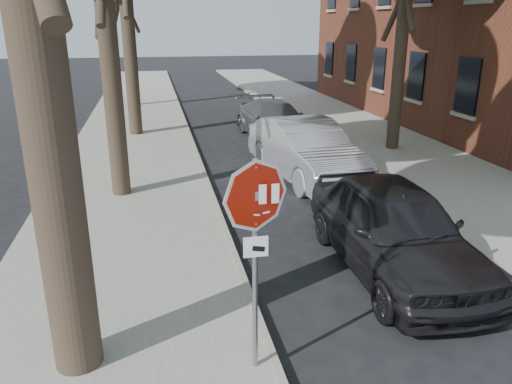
{
  "coord_description": "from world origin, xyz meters",
  "views": [
    {
      "loc": [
        -1.71,
        -4.97,
        4.08
      ],
      "look_at": [
        -0.51,
        0.86,
        2.05
      ],
      "focal_mm": 35.0,
      "sensor_mm": 36.0,
      "label": 1
    }
  ],
  "objects_px": {
    "stop_sign": "(256,227)",
    "car_a": "(394,228)",
    "car_b": "(306,150)",
    "car_c": "(274,120)"
  },
  "relations": [
    {
      "from": "stop_sign",
      "to": "car_a",
      "type": "xyz_separation_m",
      "value": [
        2.86,
        2.23,
        -1.17
      ]
    },
    {
      "from": "stop_sign",
      "to": "car_a",
      "type": "height_order",
      "value": "stop_sign"
    },
    {
      "from": "car_a",
      "to": "car_b",
      "type": "relative_size",
      "value": 0.94
    },
    {
      "from": "stop_sign",
      "to": "car_c",
      "type": "distance_m",
      "value": 13.18
    },
    {
      "from": "car_a",
      "to": "car_b",
      "type": "bearing_deg",
      "value": 89.55
    },
    {
      "from": "stop_sign",
      "to": "car_a",
      "type": "relative_size",
      "value": 0.57
    },
    {
      "from": "car_b",
      "to": "car_c",
      "type": "relative_size",
      "value": 1.04
    },
    {
      "from": "stop_sign",
      "to": "car_b",
      "type": "relative_size",
      "value": 0.54
    },
    {
      "from": "car_b",
      "to": "stop_sign",
      "type": "bearing_deg",
      "value": -119.08
    },
    {
      "from": "car_b",
      "to": "car_a",
      "type": "bearing_deg",
      "value": -99.02
    }
  ]
}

